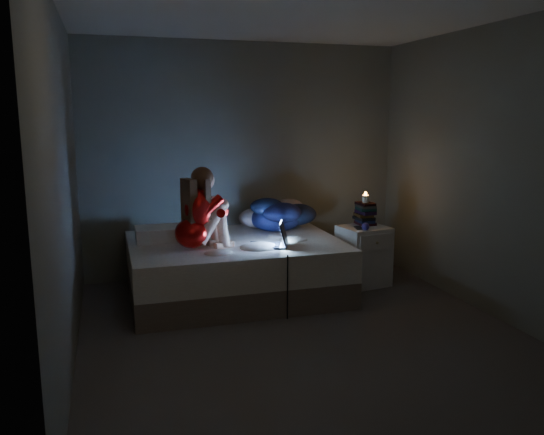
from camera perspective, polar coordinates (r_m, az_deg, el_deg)
name	(u,v)px	position (r m, az deg, el deg)	size (l,w,h in m)	color
floor	(301,332)	(4.75, 2.99, -11.85)	(3.60, 3.80, 0.02)	#484342
ceiling	(304,7)	(4.46, 3.33, 21.01)	(3.60, 3.80, 0.02)	silver
wall_back	(244,160)	(6.24, -2.88, 5.98)	(3.60, 0.02, 2.60)	slate
wall_front	(439,223)	(2.72, 17.00, -0.54)	(3.60, 0.02, 2.60)	slate
wall_left	(62,187)	(4.17, -20.99, 2.96)	(0.02, 3.80, 2.60)	slate
wall_right	(492,172)	(5.31, 21.88, 4.41)	(0.02, 3.80, 2.60)	slate
bed	(235,268)	(5.57, -3.88, -5.24)	(2.07, 1.55, 0.57)	#BDB4A5
pillow	(161,234)	(5.58, -11.52, -1.67)	(0.48, 0.34, 0.14)	white
woman	(191,209)	(5.06, -8.42, 0.84)	(0.48, 0.31, 0.78)	#800100
laptop	(267,233)	(5.20, -0.47, -1.67)	(0.37, 0.26, 0.26)	black
clothes_pile	(276,213)	(5.99, 0.40, 0.50)	(0.61, 0.49, 0.37)	navy
nightstand	(363,256)	(5.97, 9.49, -3.94)	(0.48, 0.42, 0.63)	silver
book_stack	(365,213)	(5.98, 9.65, 0.44)	(0.19, 0.25, 0.25)	black
candle	(365,198)	(5.96, 9.70, 2.03)	(0.07, 0.07, 0.08)	beige
phone	(357,228)	(5.82, 8.85, -1.05)	(0.07, 0.14, 0.01)	black
blue_orb	(363,226)	(5.71, 9.40, -0.93)	(0.08, 0.08, 0.08)	navy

